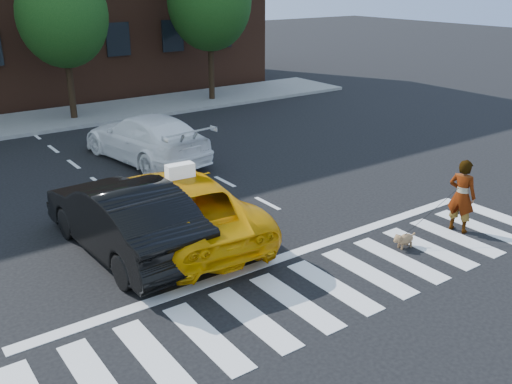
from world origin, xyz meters
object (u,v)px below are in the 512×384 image
Objects in this scene: taxi at (178,206)px; woman at (462,196)px; white_suv at (146,138)px; dog at (404,239)px; tree_mid at (62,4)px; black_sedan at (124,217)px.

taxi is 3.08× the size of woman.
dog is at bearing 93.57° from white_suv.
black_sedan is (-3.30, -13.04, -4.00)m from tree_mid.
black_sedan reaches higher than taxi.
dog is at bearing -83.15° from tree_mid.
dog is at bearing 72.69° from woman.
black_sedan is at bearing -104.21° from tree_mid.
woman is 2.86× the size of dog.
dog is (-1.84, 0.13, -0.71)m from woman.
woman is (3.75, -9.77, 0.13)m from white_suv.
tree_mid is 1.25× the size of taxi.
white_suv is 2.96× the size of woman.
tree_mid is 13.80m from taxi.
dog is (5.30, -3.59, -0.63)m from black_sedan.
tree_mid is at bearing -106.96° from black_sedan.
taxi is 1.10× the size of black_sedan.
tree_mid is 17.64m from woman.
taxi is 5.36m from dog.
white_suv reaches higher than dog.
dog is (2.00, -16.63, -4.64)m from tree_mid.
white_suv is at bearing -103.85° from taxi.
tree_mid is 14.04m from black_sedan.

